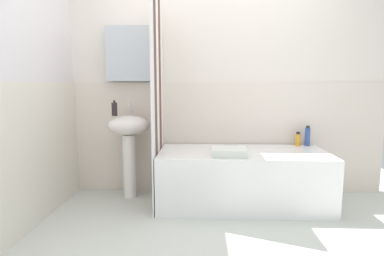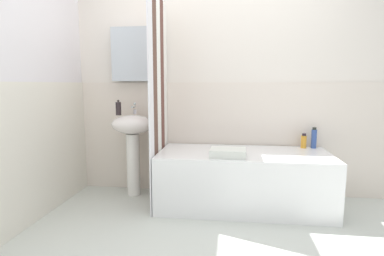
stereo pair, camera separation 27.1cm
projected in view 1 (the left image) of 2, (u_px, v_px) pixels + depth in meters
name	position (u px, v px, depth m)	size (l,w,h in m)	color
ground_plane	(221.00, 251.00, 2.25)	(4.80, 5.60, 0.04)	silver
wall_back_tiled	(211.00, 88.00, 3.34)	(3.60, 0.18, 2.40)	silver
wall_left_tiled	(25.00, 92.00, 2.48)	(0.07, 1.81, 2.40)	silver
sink	(129.00, 138.00, 3.21)	(0.44, 0.34, 0.86)	white
faucet	(130.00, 109.00, 3.25)	(0.03, 0.12, 0.12)	silver
soap_dispenser	(114.00, 109.00, 3.13)	(0.06, 0.06, 0.16)	#2B2225
bathtub	(242.00, 178.00, 3.04)	(1.62, 0.73, 0.54)	white
shower_curtain	(158.00, 103.00, 2.97)	(0.01, 0.73, 2.00)	white
lotion_bottle	(307.00, 136.00, 3.26)	(0.05, 0.05, 0.21)	#36529F
shampoo_bottle	(298.00, 139.00, 3.26)	(0.06, 0.06, 0.15)	gold
towel_folded	(229.00, 152.00, 2.81)	(0.31, 0.23, 0.07)	silver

